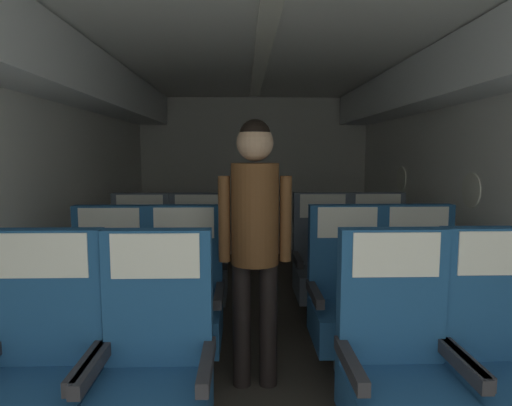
{
  "coord_description": "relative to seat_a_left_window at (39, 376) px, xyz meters",
  "views": [
    {
      "loc": [
        -0.14,
        -0.3,
        1.41
      ],
      "look_at": [
        -0.04,
        3.45,
        0.98
      ],
      "focal_mm": 30.79,
      "sensor_mm": 36.0,
      "label": 1
    }
  ],
  "objects": [
    {
      "name": "seat_c_left_window",
      "position": [
        0.01,
        1.78,
        0.0
      ],
      "size": [
        0.51,
        0.5,
        1.07
      ],
      "color": "#38383D",
      "rests_on": "ground"
    },
    {
      "name": "seat_c_left_aisle",
      "position": [
        0.49,
        1.78,
        0.0
      ],
      "size": [
        0.51,
        0.5,
        1.07
      ],
      "color": "#38383D",
      "rests_on": "ground"
    },
    {
      "name": "seat_a_right_window",
      "position": [
        1.55,
        -0.03,
        0.0
      ],
      "size": [
        0.51,
        0.5,
        1.07
      ],
      "color": "#38383D",
      "rests_on": "ground"
    },
    {
      "name": "seat_a_right_aisle",
      "position": [
        2.03,
        -0.01,
        0.0
      ],
      "size": [
        0.51,
        0.5,
        1.07
      ],
      "color": "#38383D",
      "rests_on": "ground"
    },
    {
      "name": "seat_a_left_window",
      "position": [
        0.0,
        0.0,
        0.0
      ],
      "size": [
        0.51,
        0.5,
        1.07
      ],
      "color": "#38383D",
      "rests_on": "ground"
    },
    {
      "name": "flight_attendant",
      "position": [
        0.95,
        0.73,
        0.53
      ],
      "size": [
        0.43,
        0.28,
        1.6
      ],
      "rotation": [
        0.0,
        0.0,
        0.4
      ],
      "color": "black",
      "rests_on": "ground"
    },
    {
      "name": "seat_b_right_window",
      "position": [
        1.55,
        0.89,
        0.0
      ],
      "size": [
        0.51,
        0.5,
        1.07
      ],
      "color": "#38383D",
      "rests_on": "ground"
    },
    {
      "name": "seat_b_left_aisle",
      "position": [
        0.49,
        0.89,
        0.0
      ],
      "size": [
        0.51,
        0.5,
        1.07
      ],
      "color": "#38383D",
      "rests_on": "ground"
    },
    {
      "name": "seat_c_right_window",
      "position": [
        1.55,
        1.78,
        0.0
      ],
      "size": [
        0.51,
        0.5,
        1.07
      ],
      "color": "#38383D",
      "rests_on": "ground"
    },
    {
      "name": "ground",
      "position": [
        1.02,
        1.35,
        -0.46
      ],
      "size": [
        3.35,
        6.14,
        0.02
      ],
      "primitive_type": "cube",
      "color": "#3D3833"
    },
    {
      "name": "fuselage_shell",
      "position": [
        1.02,
        1.6,
        1.14
      ],
      "size": [
        3.23,
        5.79,
        2.22
      ],
      "color": "silver",
      "rests_on": "ground"
    },
    {
      "name": "seat_b_right_aisle",
      "position": [
        2.02,
        0.89,
        0.0
      ],
      "size": [
        0.51,
        0.5,
        1.07
      ],
      "color": "#38383D",
      "rests_on": "ground"
    },
    {
      "name": "seat_b_left_window",
      "position": [
        0.02,
        0.89,
        0.0
      ],
      "size": [
        0.51,
        0.5,
        1.07
      ],
      "color": "#38383D",
      "rests_on": "ground"
    },
    {
      "name": "seat_a_left_aisle",
      "position": [
        0.49,
        -0.02,
        0.0
      ],
      "size": [
        0.51,
        0.5,
        1.07
      ],
      "color": "#38383D",
      "rests_on": "ground"
    },
    {
      "name": "seat_c_right_aisle",
      "position": [
        2.03,
        1.79,
        0.0
      ],
      "size": [
        0.51,
        0.5,
        1.07
      ],
      "color": "#38383D",
      "rests_on": "ground"
    }
  ]
}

